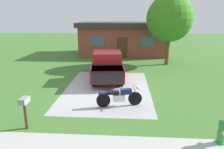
{
  "coord_description": "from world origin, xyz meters",
  "views": [
    {
      "loc": [
        1.08,
        -11.95,
        4.22
      ],
      "look_at": [
        0.28,
        -0.04,
        0.9
      ],
      "focal_mm": 34.15,
      "sensor_mm": 36.0,
      "label": 1
    }
  ],
  "objects_px": {
    "mailbox": "(25,105)",
    "shade_tree": "(170,19)",
    "motorcycle": "(120,97)",
    "pickup_truck": "(107,64)",
    "neighbor_house": "(123,38)",
    "fire_hydrant": "(222,132)"
  },
  "relations": [
    {
      "from": "mailbox",
      "to": "shade_tree",
      "type": "xyz_separation_m",
      "value": [
        7.39,
        11.69,
        2.97
      ]
    },
    {
      "from": "motorcycle",
      "to": "pickup_truck",
      "type": "xyz_separation_m",
      "value": [
        -1.03,
        4.83,
        0.48
      ]
    },
    {
      "from": "shade_tree",
      "to": "neighbor_house",
      "type": "relative_size",
      "value": 0.62
    },
    {
      "from": "motorcycle",
      "to": "neighbor_house",
      "type": "xyz_separation_m",
      "value": [
        -0.15,
        14.4,
        1.32
      ]
    },
    {
      "from": "mailbox",
      "to": "fire_hydrant",
      "type": "bearing_deg",
      "value": -4.21
    },
    {
      "from": "shade_tree",
      "to": "neighbor_house",
      "type": "distance_m",
      "value": 6.82
    },
    {
      "from": "motorcycle",
      "to": "mailbox",
      "type": "height_order",
      "value": "mailbox"
    },
    {
      "from": "mailbox",
      "to": "neighbor_house",
      "type": "height_order",
      "value": "neighbor_house"
    },
    {
      "from": "shade_tree",
      "to": "neighbor_house",
      "type": "height_order",
      "value": "shade_tree"
    },
    {
      "from": "pickup_truck",
      "to": "fire_hydrant",
      "type": "height_order",
      "value": "pickup_truck"
    },
    {
      "from": "shade_tree",
      "to": "neighbor_house",
      "type": "xyz_separation_m",
      "value": [
        -4.02,
        5.07,
        -2.16
      ]
    },
    {
      "from": "motorcycle",
      "to": "mailbox",
      "type": "bearing_deg",
      "value": -146.08
    },
    {
      "from": "pickup_truck",
      "to": "mailbox",
      "type": "relative_size",
      "value": 4.59
    },
    {
      "from": "pickup_truck",
      "to": "motorcycle",
      "type": "bearing_deg",
      "value": -77.99
    },
    {
      "from": "pickup_truck",
      "to": "neighbor_house",
      "type": "relative_size",
      "value": 0.6
    },
    {
      "from": "motorcycle",
      "to": "shade_tree",
      "type": "height_order",
      "value": "shade_tree"
    },
    {
      "from": "pickup_truck",
      "to": "fire_hydrant",
      "type": "relative_size",
      "value": 6.64
    },
    {
      "from": "fire_hydrant",
      "to": "motorcycle",
      "type": "bearing_deg",
      "value": 140.89
    },
    {
      "from": "neighbor_house",
      "to": "fire_hydrant",
      "type": "bearing_deg",
      "value": -77.96
    },
    {
      "from": "pickup_truck",
      "to": "fire_hydrant",
      "type": "xyz_separation_m",
      "value": [
        4.57,
        -7.71,
        -0.53
      ]
    },
    {
      "from": "shade_tree",
      "to": "fire_hydrant",
      "type": "bearing_deg",
      "value": -91.58
    },
    {
      "from": "mailbox",
      "to": "motorcycle",
      "type": "bearing_deg",
      "value": 33.92
    }
  ]
}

